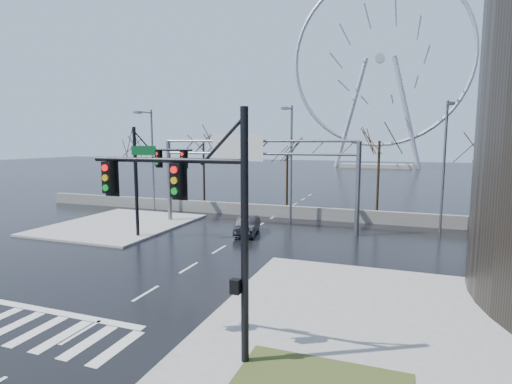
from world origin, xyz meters
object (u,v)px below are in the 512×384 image
at_px(signal_mast_far, 149,172).
at_px(sign_gantry, 251,164).
at_px(ferris_wheel, 380,66).
at_px(signal_mast_near, 203,210).
at_px(car, 247,225).

distance_m(signal_mast_far, sign_gantry, 8.14).
distance_m(sign_gantry, ferris_wheel, 82.91).
distance_m(signal_mast_near, sign_gantry, 19.79).
distance_m(signal_mast_far, ferris_wheel, 89.30).
xyz_separation_m(sign_gantry, car, (0.54, -2.29, -4.51)).
bearing_deg(signal_mast_near, car, 106.58).
bearing_deg(sign_gantry, ferris_wheel, 86.16).
relative_size(sign_gantry, ferris_wheel, 0.32).
bearing_deg(signal_mast_far, sign_gantry, 47.53).
bearing_deg(signal_mast_near, sign_gantry, 106.19).
relative_size(signal_mast_near, car, 1.97).
height_order(signal_mast_near, car, signal_mast_near).
distance_m(signal_mast_near, ferris_wheel, 101.29).
height_order(sign_gantry, ferris_wheel, ferris_wheel).
xyz_separation_m(sign_gantry, ferris_wheel, (5.38, 80.04, 20.95)).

